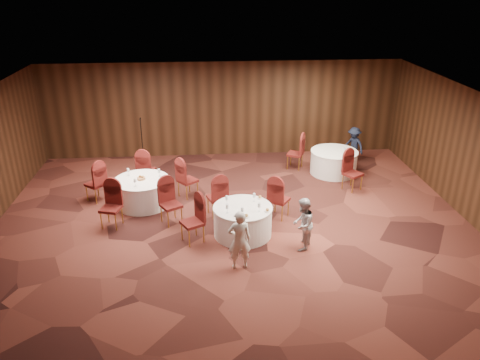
{
  "coord_description": "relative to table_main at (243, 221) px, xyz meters",
  "views": [
    {
      "loc": [
        -0.68,
        -10.4,
        5.8
      ],
      "look_at": [
        0.2,
        0.2,
        1.1
      ],
      "focal_mm": 35.0,
      "sensor_mm": 36.0,
      "label": 1
    }
  ],
  "objects": [
    {
      "name": "mic_stand",
      "position": [
        -2.87,
        4.8,
        0.09
      ],
      "size": [
        0.24,
        0.24,
        1.59
      ],
      "color": "black",
      "rests_on": "ground"
    },
    {
      "name": "tabletop_right",
      "position": [
        3.41,
        3.31,
        0.52
      ],
      "size": [
        0.08,
        0.08,
        0.22
      ],
      "color": "silver",
      "rests_on": "table_right"
    },
    {
      "name": "tabletop_left",
      "position": [
        -2.58,
        1.85,
        0.45
      ],
      "size": [
        0.92,
        0.8,
        0.22
      ],
      "color": "silver",
      "rests_on": "table_left"
    },
    {
      "name": "chairs_main",
      "position": [
        -0.26,
        0.56,
        0.12
      ],
      "size": [
        2.92,
        1.97,
        1.0
      ],
      "color": "#460E0E",
      "rests_on": "ground"
    },
    {
      "name": "chairs_right",
      "position": [
        2.73,
        3.2,
        0.12
      ],
      "size": [
        2.06,
        2.47,
        1.0
      ],
      "color": "#460E0E",
      "rests_on": "ground"
    },
    {
      "name": "woman_a",
      "position": [
        -0.19,
        -1.38,
        0.3
      ],
      "size": [
        0.51,
        0.35,
        1.36
      ],
      "primitive_type": "imported",
      "rotation": [
        0.0,
        0.0,
        3.19
      ],
      "color": "silver",
      "rests_on": "ground"
    },
    {
      "name": "table_main",
      "position": [
        0.0,
        0.0,
        0.0
      ],
      "size": [
        1.42,
        1.42,
        0.74
      ],
      "color": "white",
      "rests_on": "ground"
    },
    {
      "name": "table_right",
      "position": [
        3.19,
        3.58,
        0.0
      ],
      "size": [
        1.46,
        1.46,
        0.74
      ],
      "color": "white",
      "rests_on": "ground"
    },
    {
      "name": "table_left",
      "position": [
        -2.58,
        1.84,
        0.0
      ],
      "size": [
        1.49,
        1.49,
        0.74
      ],
      "color": "white",
      "rests_on": "ground"
    },
    {
      "name": "ground",
      "position": [
        -0.2,
        0.58,
        -0.38
      ],
      "size": [
        12.0,
        12.0,
        0.0
      ],
      "primitive_type": "plane",
      "color": "black",
      "rests_on": "ground"
    },
    {
      "name": "man_c",
      "position": [
        4.09,
        4.46,
        0.23
      ],
      "size": [
        0.81,
        0.9,
        1.21
      ],
      "primitive_type": "imported",
      "rotation": [
        0.0,
        0.0,
        5.31
      ],
      "color": "black",
      "rests_on": "ground"
    },
    {
      "name": "tabletop_main",
      "position": [
        0.14,
        -0.1,
        0.47
      ],
      "size": [
        1.05,
        1.08,
        0.22
      ],
      "color": "silver",
      "rests_on": "table_main"
    },
    {
      "name": "chairs_left",
      "position": [
        -2.56,
        1.79,
        0.12
      ],
      "size": [
        3.26,
        3.02,
        1.0
      ],
      "color": "#460E0E",
      "rests_on": "ground"
    },
    {
      "name": "woman_b",
      "position": [
        1.29,
        -0.74,
        0.25
      ],
      "size": [
        0.69,
        0.75,
        1.26
      ],
      "primitive_type": "imported",
      "rotation": [
        0.0,
        0.0,
        4.28
      ],
      "color": "#B6B5BA",
      "rests_on": "ground"
    },
    {
      "name": "room_shell",
      "position": [
        -0.2,
        0.58,
        1.59
      ],
      "size": [
        12.0,
        12.0,
        12.0
      ],
      "color": "silver",
      "rests_on": "ground"
    }
  ]
}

